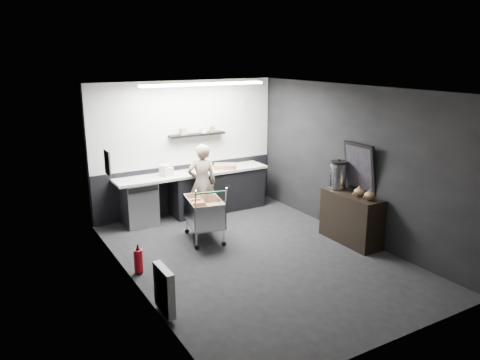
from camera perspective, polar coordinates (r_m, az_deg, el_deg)
floor at (r=7.74m, az=2.05°, el=-9.33°), size 5.50×5.50×0.00m
ceiling at (r=7.07m, az=2.26°, el=11.02°), size 5.50×5.50×0.00m
wall_back at (r=9.67m, az=-6.61°, el=3.98°), size 5.50×0.00×5.50m
wall_front at (r=5.29m, az=18.36°, el=-6.25°), size 5.50×0.00×5.50m
wall_left at (r=6.48m, az=-12.98°, el=-1.91°), size 0.00×5.50×5.50m
wall_right at (r=8.50m, az=13.63°, el=2.10°), size 0.00×5.50×5.50m
kitchen_wall_panel at (r=9.56m, az=-6.65°, el=6.90°), size 3.95×0.02×1.70m
dado_panel at (r=9.85m, az=-6.41°, el=-0.90°), size 3.95×0.02×1.00m
floating_shelf at (r=9.58m, az=-5.24°, el=5.56°), size 1.20×0.22×0.04m
wall_clock at (r=10.15m, az=0.66°, el=9.18°), size 0.20×0.03×0.20m
poster at (r=7.65m, az=-15.88°, el=2.05°), size 0.02×0.30×0.40m
poster_red_band at (r=7.64m, az=-15.88°, el=2.57°), size 0.02×0.22×0.10m
radiator at (r=6.09m, az=-9.23°, el=-13.07°), size 0.10×0.50×0.60m
ceiling_strip at (r=8.68m, az=-4.43°, el=11.56°), size 2.40×0.20×0.04m
prep_counter at (r=9.64m, az=-4.92°, el=-1.48°), size 3.20×0.61×0.90m
person at (r=9.10m, az=-4.65°, el=-0.39°), size 0.65×0.51×1.56m
shopping_cart at (r=8.26m, az=-4.40°, el=-4.10°), size 0.73×1.04×1.03m
sideboard at (r=8.38m, az=13.36°, el=-3.71°), size 0.50×1.17×1.75m
fire_extinguisher at (r=7.28m, az=-12.28°, el=-9.50°), size 0.13×0.13×0.44m
cardboard_box at (r=9.72m, az=-1.84°, el=1.68°), size 0.54×0.49×0.09m
pink_tub at (r=9.22m, az=-9.15°, el=1.17°), size 0.22×0.22×0.22m
white_container at (r=9.19m, az=-8.81°, el=0.98°), size 0.22×0.18×0.17m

